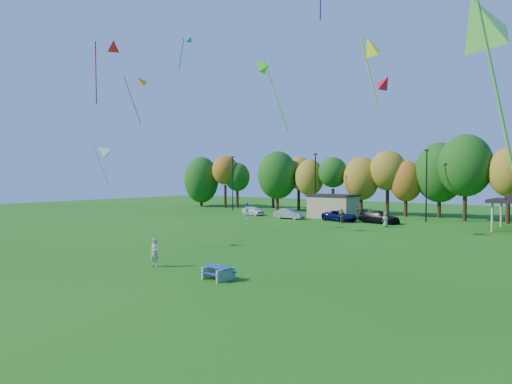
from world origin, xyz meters
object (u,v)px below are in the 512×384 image
Objects in this scene: picnic_table at (218,272)px; car_d at (379,217)px; kite_flyer at (155,253)px; car_b at (289,214)px; car_c at (340,216)px; car_a at (253,211)px.

car_d is at bearing 103.78° from picnic_table.
kite_flyer is 34.39m from car_d.
car_b is 6.94m from car_c.
car_d is (5.06, 0.57, 0.10)m from car_c.
car_c is at bearing -79.05° from car_a.
car_d reaches higher than picnic_table.
car_b reaches higher than car_a.
car_c is (-10.13, 33.94, 0.25)m from picnic_table.
kite_flyer reaches higher than picnic_table.
kite_flyer is 34.28m from car_b.
car_b is at bearing 109.71° from car_d.
picnic_table is at bearing -11.09° from kite_flyer.
car_a is (-24.31, 34.02, 0.25)m from picnic_table.
picnic_table is 0.99× the size of kite_flyer.
car_a is 0.94× the size of car_b.
car_a is 14.18m from car_c.
picnic_table is 35.42m from car_c.
car_c reaches higher than picnic_table.
car_a is 7.55m from car_b.
car_a is 0.81× the size of car_c.
kite_flyer reaches higher than car_c.
car_c is at bearing -82.51° from car_b.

